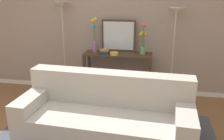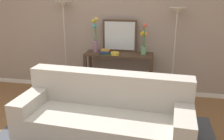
{
  "view_description": "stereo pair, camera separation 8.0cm",
  "coord_description": "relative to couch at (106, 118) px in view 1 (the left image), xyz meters",
  "views": [
    {
      "loc": [
        0.89,
        -2.28,
        1.95
      ],
      "look_at": [
        0.28,
        1.23,
        0.77
      ],
      "focal_mm": 39.34,
      "sensor_mm": 36.0,
      "label": 1
    },
    {
      "loc": [
        0.97,
        -2.27,
        1.95
      ],
      "look_at": [
        0.28,
        1.23,
        0.77
      ],
      "focal_mm": 39.34,
      "sensor_mm": 36.0,
      "label": 2
    }
  ],
  "objects": [
    {
      "name": "console_table",
      "position": [
        -0.05,
        1.39,
        0.27
      ],
      "size": [
        1.22,
        0.38,
        0.85
      ],
      "color": "#473323",
      "rests_on": "ground"
    },
    {
      "name": "wall_mirror",
      "position": [
        -0.06,
        1.55,
        0.82
      ],
      "size": [
        0.62,
        0.02,
        0.58
      ],
      "color": "#473323",
      "rests_on": "console_table"
    },
    {
      "name": "floor_lamp_right",
      "position": [
        0.92,
        1.45,
        0.99
      ],
      "size": [
        0.28,
        0.28,
        1.66
      ],
      "color": "#B7B2A8",
      "rests_on": "ground"
    },
    {
      "name": "floor_lamp_left",
      "position": [
        -1.08,
        1.45,
        1.06
      ],
      "size": [
        0.28,
        0.28,
        1.75
      ],
      "color": "#B7B2A8",
      "rests_on": "ground"
    },
    {
      "name": "back_wall",
      "position": [
        -0.31,
        1.75,
        1.09
      ],
      "size": [
        12.0,
        0.15,
        2.81
      ],
      "color": "white",
      "rests_on": "ground"
    },
    {
      "name": "vase_tall_flowers",
      "position": [
        -0.49,
        1.43,
        0.81
      ],
      "size": [
        0.12,
        0.12,
        0.63
      ],
      "color": "gray",
      "rests_on": "console_table"
    },
    {
      "name": "fruit_bowl",
      "position": [
        -0.1,
        1.27,
        0.56
      ],
      "size": [
        0.15,
        0.15,
        0.05
      ],
      "color": "gold",
      "rests_on": "console_table"
    },
    {
      "name": "book_stack",
      "position": [
        -0.27,
        1.28,
        0.57
      ],
      "size": [
        0.19,
        0.14,
        0.09
      ],
      "color": "#236033",
      "rests_on": "console_table"
    },
    {
      "name": "book_row_under_console",
      "position": [
        -0.42,
        1.39,
        -0.26
      ],
      "size": [
        0.26,
        0.16,
        0.13
      ],
      "color": "tan",
      "rests_on": "ground"
    },
    {
      "name": "couch",
      "position": [
        0.0,
        0.0,
        0.0
      ],
      "size": [
        2.29,
        1.0,
        0.88
      ],
      "color": "#ADA89E",
      "rests_on": "ground"
    },
    {
      "name": "vase_short_flowers",
      "position": [
        0.39,
        1.42,
        0.77
      ],
      "size": [
        0.13,
        0.12,
        0.54
      ],
      "color": "#669E6B",
      "rests_on": "console_table"
    }
  ]
}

